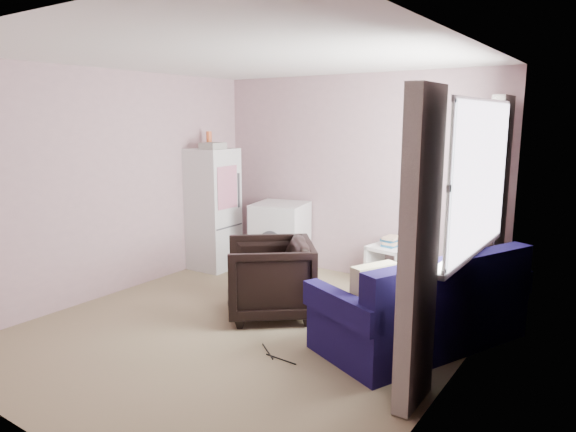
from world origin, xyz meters
The scene contains 8 objects.
room centered at (0.02, 0.01, 1.25)m, with size 3.84×4.24×2.54m.
armchair centered at (-0.03, 0.39, 0.43)m, with size 0.83×0.78×0.86m, color black.
fridge centered at (-1.64, 1.32, 0.81)m, with size 0.57×0.56×1.81m.
washing_machine centered at (-0.82, 1.69, 0.47)m, with size 0.76×0.76×0.90m.
side_table centered at (0.63, 1.90, 0.29)m, with size 0.51×0.51×0.62m.
sofa centered at (1.51, 0.60, 0.31)m, with size 1.57×2.11×0.86m.
window_dressing centered at (1.78, 0.70, 1.11)m, with size 0.17×2.62×2.18m.
floor_cables centered at (0.55, -0.34, 0.01)m, with size 0.46×0.20×0.01m.
Camera 1 is at (2.93, -3.60, 1.97)m, focal length 32.00 mm.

